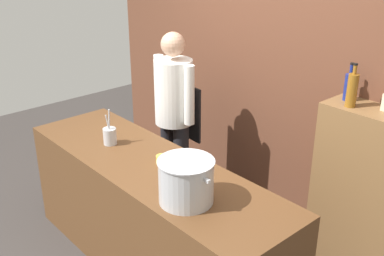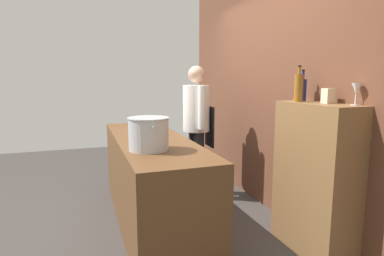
{
  "view_description": "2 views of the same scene",
  "coord_description": "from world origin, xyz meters",
  "px_view_note": "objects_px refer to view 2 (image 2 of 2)",
  "views": [
    {
      "loc": [
        2.41,
        -1.74,
        2.45
      ],
      "look_at": [
        0.02,
        0.38,
        1.08
      ],
      "focal_mm": 43.47,
      "sensor_mm": 36.0,
      "label": 1
    },
    {
      "loc": [
        3.16,
        -0.65,
        1.5
      ],
      "look_at": [
        0.11,
        0.41,
        1.0
      ],
      "focal_mm": 29.64,
      "sensor_mm": 36.0,
      "label": 2
    }
  ],
  "objects_px": {
    "stockpot_large": "(149,134)",
    "wine_glass_wide": "(356,90)",
    "butter_jar": "(158,135)",
    "chef": "(197,121)",
    "wine_bottle_cobalt": "(302,89)",
    "spice_tin_cream": "(328,96)",
    "wine_bottle_amber": "(299,87)",
    "utensil_crock": "(140,125)"
  },
  "relations": [
    {
      "from": "stockpot_large",
      "to": "wine_glass_wide",
      "type": "bearing_deg",
      "value": 61.99
    },
    {
      "from": "stockpot_large",
      "to": "butter_jar",
      "type": "distance_m",
      "value": 0.54
    },
    {
      "from": "butter_jar",
      "to": "wine_glass_wide",
      "type": "bearing_deg",
      "value": 44.44
    },
    {
      "from": "chef",
      "to": "wine_bottle_cobalt",
      "type": "distance_m",
      "value": 1.53
    },
    {
      "from": "chef",
      "to": "wine_bottle_cobalt",
      "type": "xyz_separation_m",
      "value": [
        1.37,
        0.51,
        0.44
      ]
    },
    {
      "from": "chef",
      "to": "spice_tin_cream",
      "type": "height_order",
      "value": "chef"
    },
    {
      "from": "wine_bottle_amber",
      "to": "wine_glass_wide",
      "type": "distance_m",
      "value": 0.48
    },
    {
      "from": "chef",
      "to": "wine_glass_wide",
      "type": "distance_m",
      "value": 2.04
    },
    {
      "from": "chef",
      "to": "stockpot_large",
      "type": "xyz_separation_m",
      "value": [
        1.14,
        -0.85,
        0.08
      ]
    },
    {
      "from": "chef",
      "to": "wine_bottle_amber",
      "type": "distance_m",
      "value": 1.58
    },
    {
      "from": "spice_tin_cream",
      "to": "stockpot_large",
      "type": "bearing_deg",
      "value": -111.16
    },
    {
      "from": "butter_jar",
      "to": "wine_bottle_cobalt",
      "type": "bearing_deg",
      "value": 58.07
    },
    {
      "from": "utensil_crock",
      "to": "wine_glass_wide",
      "type": "bearing_deg",
      "value": 36.66
    },
    {
      "from": "chef",
      "to": "spice_tin_cream",
      "type": "distance_m",
      "value": 1.8
    },
    {
      "from": "stockpot_large",
      "to": "butter_jar",
      "type": "relative_size",
      "value": 4.86
    },
    {
      "from": "chef",
      "to": "butter_jar",
      "type": "distance_m",
      "value": 0.92
    },
    {
      "from": "wine_bottle_amber",
      "to": "stockpot_large",
      "type": "bearing_deg",
      "value": -104.08
    },
    {
      "from": "stockpot_large",
      "to": "butter_jar",
      "type": "bearing_deg",
      "value": 158.18
    },
    {
      "from": "chef",
      "to": "wine_glass_wide",
      "type": "xyz_separation_m",
      "value": [
        1.9,
        0.58,
        0.46
      ]
    },
    {
      "from": "wine_bottle_amber",
      "to": "wine_bottle_cobalt",
      "type": "distance_m",
      "value": 0.14
    },
    {
      "from": "chef",
      "to": "wine_bottle_cobalt",
      "type": "relative_size",
      "value": 5.93
    },
    {
      "from": "butter_jar",
      "to": "wine_bottle_cobalt",
      "type": "distance_m",
      "value": 1.45
    },
    {
      "from": "utensil_crock",
      "to": "stockpot_large",
      "type": "bearing_deg",
      "value": -5.59
    },
    {
      "from": "wine_bottle_amber",
      "to": "wine_glass_wide",
      "type": "xyz_separation_m",
      "value": [
        0.45,
        0.17,
        -0.01
      ]
    },
    {
      "from": "chef",
      "to": "stockpot_large",
      "type": "distance_m",
      "value": 1.43
    },
    {
      "from": "butter_jar",
      "to": "spice_tin_cream",
      "type": "distance_m",
      "value": 1.62
    },
    {
      "from": "chef",
      "to": "wine_bottle_cobalt",
      "type": "height_order",
      "value": "chef"
    },
    {
      "from": "wine_bottle_cobalt",
      "to": "utensil_crock",
      "type": "bearing_deg",
      "value": -134.86
    },
    {
      "from": "wine_bottle_amber",
      "to": "wine_bottle_cobalt",
      "type": "relative_size",
      "value": 1.11
    },
    {
      "from": "wine_bottle_cobalt",
      "to": "wine_glass_wide",
      "type": "bearing_deg",
      "value": 7.31
    },
    {
      "from": "wine_glass_wide",
      "to": "stockpot_large",
      "type": "bearing_deg",
      "value": -118.01
    },
    {
      "from": "utensil_crock",
      "to": "butter_jar",
      "type": "height_order",
      "value": "utensil_crock"
    },
    {
      "from": "chef",
      "to": "wine_glass_wide",
      "type": "height_order",
      "value": "chef"
    },
    {
      "from": "utensil_crock",
      "to": "wine_bottle_cobalt",
      "type": "bearing_deg",
      "value": 45.14
    },
    {
      "from": "butter_jar",
      "to": "wine_glass_wide",
      "type": "relative_size",
      "value": 0.5
    },
    {
      "from": "spice_tin_cream",
      "to": "wine_glass_wide",
      "type": "bearing_deg",
      "value": 13.17
    },
    {
      "from": "utensil_crock",
      "to": "wine_bottle_amber",
      "type": "relative_size",
      "value": 0.91
    },
    {
      "from": "chef",
      "to": "wine_glass_wide",
      "type": "relative_size",
      "value": 9.91
    },
    {
      "from": "utensil_crock",
      "to": "butter_jar",
      "type": "distance_m",
      "value": 0.54
    },
    {
      "from": "wine_bottle_amber",
      "to": "wine_bottle_cobalt",
      "type": "height_order",
      "value": "wine_bottle_amber"
    },
    {
      "from": "wine_bottle_cobalt",
      "to": "spice_tin_cream",
      "type": "distance_m",
      "value": 0.31
    },
    {
      "from": "utensil_crock",
      "to": "spice_tin_cream",
      "type": "xyz_separation_m",
      "value": [
        1.56,
        1.28,
        0.39
      ]
    }
  ]
}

